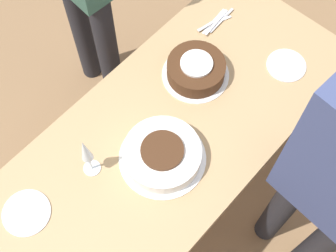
% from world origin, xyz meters
% --- Properties ---
extents(ground_plane, '(12.00, 12.00, 0.00)m').
position_xyz_m(ground_plane, '(0.00, 0.00, 0.00)').
color(ground_plane, '#8E6B47').
extents(dining_table, '(1.68, 0.73, 0.74)m').
position_xyz_m(dining_table, '(0.00, 0.00, 0.63)').
color(dining_table, tan).
rests_on(dining_table, ground_plane).
extents(cake_center_white, '(0.33, 0.33, 0.08)m').
position_xyz_m(cake_center_white, '(0.10, 0.06, 0.78)').
color(cake_center_white, white).
rests_on(cake_center_white, dining_table).
extents(cake_front_chocolate, '(0.28, 0.28, 0.09)m').
position_xyz_m(cake_front_chocolate, '(-0.27, -0.09, 0.78)').
color(cake_front_chocolate, white).
rests_on(cake_front_chocolate, dining_table).
extents(wine_glass_far, '(0.07, 0.07, 0.24)m').
position_xyz_m(wine_glass_far, '(0.31, -0.11, 0.90)').
color(wine_glass_far, silver).
rests_on(wine_glass_far, dining_table).
extents(dessert_plate_left, '(0.17, 0.17, 0.01)m').
position_xyz_m(dessert_plate_left, '(-0.56, 0.16, 0.75)').
color(dessert_plate_left, silver).
rests_on(dessert_plate_left, dining_table).
extents(dessert_plate_right, '(0.18, 0.18, 0.01)m').
position_xyz_m(dessert_plate_right, '(0.59, -0.16, 0.75)').
color(dessert_plate_right, silver).
rests_on(dessert_plate_right, dining_table).
extents(fork_pile, '(0.20, 0.07, 0.01)m').
position_xyz_m(fork_pile, '(-0.54, -0.20, 0.75)').
color(fork_pile, silver).
rests_on(fork_pile, dining_table).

